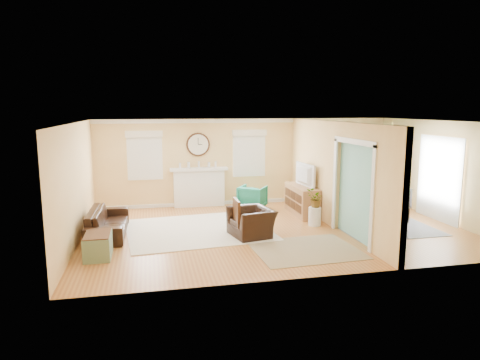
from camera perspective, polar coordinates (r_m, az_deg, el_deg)
name	(u,v)px	position (r m, az deg, el deg)	size (l,w,h in m)	color
floor	(275,229)	(10.49, 4.65, -6.59)	(9.00, 9.00, 0.00)	#A25A2A
wall_back	(247,162)	(13.07, 0.96, 2.48)	(9.00, 0.02, 2.60)	#E0B46A
wall_front	(326,204)	(7.43, 11.44, -3.17)	(9.00, 0.02, 2.60)	#E0B46A
wall_left	(76,184)	(9.90, -21.05, -0.46)	(0.02, 6.00, 2.60)	#E0B46A
wall_right	(442,171)	(12.28, 25.30, 1.09)	(0.02, 6.00, 2.60)	#E0B46A
ceiling	(276,122)	(10.08, 4.85, 7.75)	(9.00, 6.00, 0.02)	white
partition	(330,171)	(10.98, 11.90, 1.21)	(0.17, 6.00, 2.60)	#E0B46A
fireplace	(199,187)	(12.81, -5.48, -0.89)	(1.70, 0.30, 1.17)	white
wall_clock	(198,144)	(12.73, -5.62, 4.73)	(0.70, 0.07, 0.70)	#412313
window_left	(145,152)	(12.66, -12.60, 3.65)	(1.05, 0.13, 1.42)	white
window_right	(249,150)	(13.00, 1.22, 4.03)	(1.05, 0.13, 1.42)	white
french_doors	(440,179)	(12.28, 25.07, 0.17)	(0.06, 1.70, 2.20)	white
pendant	(392,137)	(11.34, 19.56, 5.42)	(0.30, 0.30, 0.55)	gold
rug_cream	(198,230)	(10.46, -5.66, -6.60)	(3.32, 2.87, 0.02)	beige
rug_jute	(306,250)	(9.11, 8.74, -9.17)	(2.13, 1.74, 0.01)	#947F5F
rug_grey	(375,222)	(11.58, 17.52, -5.42)	(2.32, 2.89, 0.01)	slate
sofa	(108,222)	(10.42, -17.19, -5.37)	(2.09, 0.82, 0.61)	black
eames_chair	(251,222)	(9.87, 1.53, -5.66)	(1.00, 0.87, 0.65)	black
green_chair	(252,197)	(12.52, 1.67, -2.31)	(0.72, 0.74, 0.68)	#15705D
trunk	(98,245)	(8.99, -18.40, -8.27)	(0.51, 0.82, 0.48)	gray
credenza	(302,200)	(11.96, 8.23, -2.67)	(0.52, 1.53, 0.80)	#AB7A47
tv	(302,175)	(11.82, 8.23, 0.70)	(1.08, 0.14, 0.62)	black
garden_stool	(315,216)	(10.91, 9.93, -4.80)	(0.32, 0.32, 0.46)	white
potted_plant	(315,198)	(10.81, 10.00, -2.44)	(0.41, 0.36, 0.46)	#337F33
dining_table	(375,210)	(11.51, 17.60, -3.86)	(1.88, 1.05, 0.66)	#412313
dining_chair_n	(356,195)	(12.43, 15.17, -1.95)	(0.46, 0.46, 0.86)	slate
dining_chair_s	(395,208)	(10.56, 19.92, -3.59)	(0.51, 0.51, 1.04)	slate
dining_chair_w	(350,204)	(11.18, 14.46, -3.14)	(0.45, 0.45, 0.88)	white
dining_chair_e	(400,202)	(11.75, 20.58, -2.79)	(0.42, 0.42, 0.89)	slate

